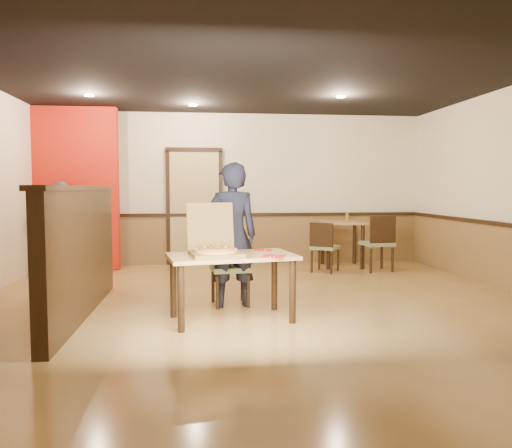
{
  "coord_description": "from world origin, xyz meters",
  "views": [
    {
      "loc": [
        -0.68,
        -5.85,
        1.42
      ],
      "look_at": [
        -0.04,
        0.0,
        0.99
      ],
      "focal_mm": 35.0,
      "sensor_mm": 36.0,
      "label": 1
    }
  ],
  "objects_px": {
    "main_table": "(231,264)",
    "diner_chair": "(229,264)",
    "passerby": "(61,227)",
    "pizza_box": "(215,248)",
    "side_chair_right": "(379,241)",
    "side_chair_left": "(324,245)",
    "diner": "(232,235)",
    "side_table": "(342,231)",
    "condiment": "(347,217)"
  },
  "relations": [
    {
      "from": "side_chair_left",
      "to": "diner",
      "type": "relative_size",
      "value": 0.49
    },
    {
      "from": "main_table",
      "to": "pizza_box",
      "type": "xyz_separation_m",
      "value": [
        -0.18,
        -0.03,
        0.18
      ]
    },
    {
      "from": "diner",
      "to": "condiment",
      "type": "distance_m",
      "value": 3.72
    },
    {
      "from": "diner",
      "to": "passerby",
      "type": "height_order",
      "value": "diner"
    },
    {
      "from": "side_chair_left",
      "to": "side_table",
      "type": "xyz_separation_m",
      "value": [
        0.49,
        0.6,
        0.17
      ]
    },
    {
      "from": "main_table",
      "to": "diner_chair",
      "type": "bearing_deg",
      "value": 78.43
    },
    {
      "from": "side_table",
      "to": "condiment",
      "type": "relative_size",
      "value": 5.51
    },
    {
      "from": "diner_chair",
      "to": "pizza_box",
      "type": "bearing_deg",
      "value": -110.36
    },
    {
      "from": "passerby",
      "to": "pizza_box",
      "type": "xyz_separation_m",
      "value": [
        2.46,
        -3.3,
        0.01
      ]
    },
    {
      "from": "side_table",
      "to": "condiment",
      "type": "distance_m",
      "value": 0.3
    },
    {
      "from": "side_chair_right",
      "to": "pizza_box",
      "type": "xyz_separation_m",
      "value": [
        -2.85,
        -2.87,
        0.26
      ]
    },
    {
      "from": "side_chair_left",
      "to": "passerby",
      "type": "xyz_separation_m",
      "value": [
        -4.36,
        0.42,
        0.31
      ]
    },
    {
      "from": "diner_chair",
      "to": "side_chair_left",
      "type": "distance_m",
      "value": 2.7
    },
    {
      "from": "diner_chair",
      "to": "side_table",
      "type": "distance_m",
      "value": 3.47
    },
    {
      "from": "main_table",
      "to": "side_table",
      "type": "distance_m",
      "value": 4.11
    },
    {
      "from": "side_chair_left",
      "to": "pizza_box",
      "type": "bearing_deg",
      "value": 90.7
    },
    {
      "from": "side_chair_left",
      "to": "side_chair_right",
      "type": "distance_m",
      "value": 0.95
    },
    {
      "from": "diner_chair",
      "to": "condiment",
      "type": "relative_size",
      "value": 6.11
    },
    {
      "from": "diner",
      "to": "pizza_box",
      "type": "bearing_deg",
      "value": 64.31
    },
    {
      "from": "side_chair_left",
      "to": "passerby",
      "type": "distance_m",
      "value": 4.39
    },
    {
      "from": "side_chair_left",
      "to": "side_table",
      "type": "bearing_deg",
      "value": -94.75
    },
    {
      "from": "side_table",
      "to": "passerby",
      "type": "height_order",
      "value": "passerby"
    },
    {
      "from": "main_table",
      "to": "diner_chair",
      "type": "relative_size",
      "value": 1.59
    },
    {
      "from": "diner_chair",
      "to": "pizza_box",
      "type": "height_order",
      "value": "pizza_box"
    },
    {
      "from": "side_chair_right",
      "to": "diner_chair",
      "type": "bearing_deg",
      "value": 31.79
    },
    {
      "from": "pizza_box",
      "to": "side_chair_left",
      "type": "bearing_deg",
      "value": 47.07
    },
    {
      "from": "side_table",
      "to": "passerby",
      "type": "bearing_deg",
      "value": -177.84
    },
    {
      "from": "condiment",
      "to": "diner",
      "type": "bearing_deg",
      "value": -128.03
    },
    {
      "from": "main_table",
      "to": "side_chair_right",
      "type": "height_order",
      "value": "side_chair_right"
    },
    {
      "from": "diner",
      "to": "passerby",
      "type": "distance_m",
      "value": 3.77
    },
    {
      "from": "diner",
      "to": "pizza_box",
      "type": "distance_m",
      "value": 0.69
    },
    {
      "from": "condiment",
      "to": "side_chair_left",
      "type": "bearing_deg",
      "value": -131.05
    },
    {
      "from": "side_table",
      "to": "diner",
      "type": "relative_size",
      "value": 0.48
    },
    {
      "from": "side_chair_left",
      "to": "passerby",
      "type": "height_order",
      "value": "passerby"
    },
    {
      "from": "diner",
      "to": "diner_chair",
      "type": "bearing_deg",
      "value": -88.63
    },
    {
      "from": "passerby",
      "to": "side_chair_right",
      "type": "bearing_deg",
      "value": -75.82
    },
    {
      "from": "passerby",
      "to": "pizza_box",
      "type": "height_order",
      "value": "passerby"
    },
    {
      "from": "passerby",
      "to": "pizza_box",
      "type": "bearing_deg",
      "value": -124.43
    },
    {
      "from": "side_chair_left",
      "to": "side_chair_right",
      "type": "relative_size",
      "value": 0.89
    },
    {
      "from": "side_chair_left",
      "to": "condiment",
      "type": "xyz_separation_m",
      "value": [
        0.61,
        0.7,
        0.43
      ]
    },
    {
      "from": "main_table",
      "to": "condiment",
      "type": "relative_size",
      "value": 9.74
    },
    {
      "from": "side_chair_left",
      "to": "diner",
      "type": "height_order",
      "value": "diner"
    },
    {
      "from": "side_chair_left",
      "to": "condiment",
      "type": "bearing_deg",
      "value": -96.93
    },
    {
      "from": "side_chair_left",
      "to": "diner",
      "type": "bearing_deg",
      "value": 87.09
    },
    {
      "from": "side_chair_left",
      "to": "condiment",
      "type": "relative_size",
      "value": 5.71
    },
    {
      "from": "side_chair_right",
      "to": "diner",
      "type": "bearing_deg",
      "value": 33.92
    },
    {
      "from": "side_chair_left",
      "to": "side_table",
      "type": "relative_size",
      "value": 1.04
    },
    {
      "from": "side_table",
      "to": "condiment",
      "type": "bearing_deg",
      "value": 37.75
    },
    {
      "from": "main_table",
      "to": "passerby",
      "type": "relative_size",
      "value": 0.94
    },
    {
      "from": "main_table",
      "to": "passerby",
      "type": "xyz_separation_m",
      "value": [
        -2.64,
        3.28,
        0.16
      ]
    }
  ]
}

